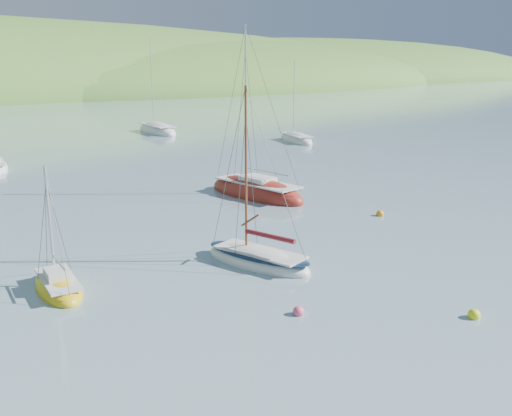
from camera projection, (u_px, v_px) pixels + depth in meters
ground at (358, 308)px, 22.91m from camera, size 700.00×700.00×0.00m
daysailer_white at (258, 260)px, 27.83m from camera, size 3.64×6.31×9.15m
sloop_red at (256, 193)px, 41.64m from camera, size 4.11×9.13×13.05m
sailboat_yellow at (58, 287)px, 24.66m from camera, size 2.26×4.63×5.92m
distant_sloop_b at (157, 131)px, 77.23m from camera, size 4.20×9.76×13.54m
distant_sloop_d at (296, 140)px, 69.07m from camera, size 4.69×7.81×10.52m
mooring_buoys at (319, 271)px, 26.53m from camera, size 23.84×13.40×0.49m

